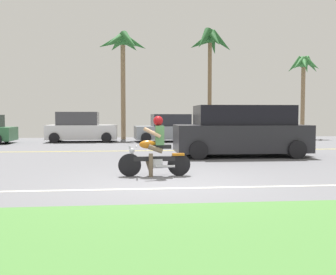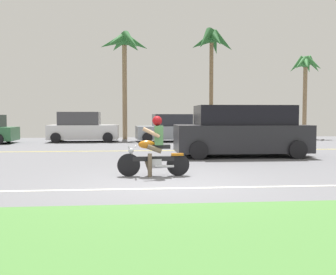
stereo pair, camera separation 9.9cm
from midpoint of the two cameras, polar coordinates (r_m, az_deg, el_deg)
ground at (r=11.48m, az=-1.52°, el=-4.30°), size 56.00×30.00×0.04m
grass_median at (r=4.57m, az=5.24°, el=-15.43°), size 56.00×3.80×0.06m
lane_line_near at (r=7.94m, az=0.39°, el=-7.54°), size 50.40×0.12×0.01m
lane_line_far at (r=16.32m, az=-2.77°, el=-1.96°), size 50.40×0.12×0.01m
motorcyclist at (r=9.46m, az=-2.23°, el=-1.98°), size 1.78×0.58×1.49m
suv_nearby at (r=14.36m, az=10.63°, el=0.89°), size 4.99×2.31×1.86m
parked_car_1 at (r=22.45m, az=-12.89°, el=1.39°), size 3.90×1.98×1.70m
parked_car_2 at (r=22.15m, az=-0.13°, el=1.31°), size 3.79×2.24×1.57m
parked_car_3 at (r=21.19m, az=12.89°, el=1.08°), size 3.84×2.14×1.52m
palm_tree_0 at (r=24.68m, az=-6.83°, el=13.01°), size 3.20×2.95×6.71m
palm_tree_1 at (r=25.08m, az=6.19°, el=13.30°), size 2.94×3.11×6.99m
palm_tree_2 at (r=27.32m, az=19.33°, el=9.46°), size 2.25×2.38×5.47m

